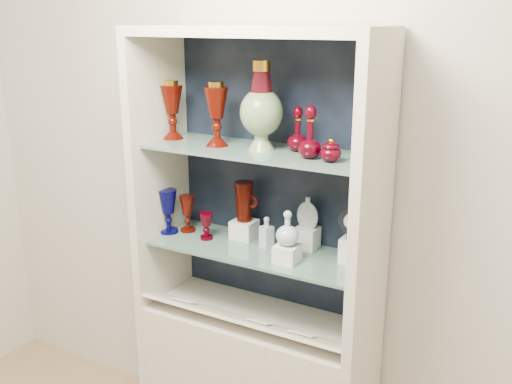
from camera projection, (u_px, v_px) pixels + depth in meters
The scene contains 29 objects.
wall_back at pixel (281, 157), 2.43m from camera, with size 3.50×0.02×2.80m, color beige.
cabinet_back_panel at pixel (278, 175), 2.43m from camera, with size 0.98×0.02×1.15m, color black.
cabinet_side_left at pixel (160, 171), 2.49m from camera, with size 0.04×0.40×1.15m, color beige.
cabinet_side_right at pixel (373, 204), 2.05m from camera, with size 0.04×0.40×1.15m, color beige.
cabinet_top_cap at pixel (256, 31), 2.10m from camera, with size 1.00×0.40×0.04m, color beige.
shelf_lower at pixel (258, 250), 2.37m from camera, with size 0.92×0.34×0.01m, color slate.
shelf_upper at pixel (258, 151), 2.25m from camera, with size 0.92×0.34×0.01m, color slate.
label_ledge at pixel (243, 320), 2.34m from camera, with size 0.92×0.18×0.01m, color beige.
label_card_0 at pixel (259, 321), 2.30m from camera, with size 0.10×0.07×0.00m, color white.
label_card_1 at pixel (303, 333), 2.21m from camera, with size 0.10×0.07×0.00m, color white.
label_card_2 at pixel (185, 301), 2.47m from camera, with size 0.10×0.07×0.00m, color white.
pedestal_lamp_left at pixel (172, 110), 2.42m from camera, with size 0.10×0.10×0.25m, color #480A03, non-canonical shape.
pedestal_lamp_right at pixel (217, 114), 2.28m from camera, with size 0.10×0.10×0.26m, color #480A03, non-canonical shape.
enamel_urn at pixel (261, 106), 2.19m from camera, with size 0.17×0.17×0.34m, color #06431E, non-canonical shape.
ruby_decanter_a at pixel (310, 129), 2.07m from camera, with size 0.09×0.09×0.22m, color #47000C, non-canonical shape.
ruby_decanter_b at pixel (298, 128), 2.19m from camera, with size 0.08×0.08×0.19m, color #47000C, non-canonical shape.
lidded_bowl at pixel (331, 150), 2.04m from camera, with size 0.08×0.08×0.09m, color #47000C, non-canonical shape.
cobalt_goblet at pixel (168, 211), 2.52m from camera, with size 0.08×0.08×0.20m, color #04043E, non-canonical shape.
ruby_goblet_tall at pixel (187, 213), 2.54m from camera, with size 0.07×0.07×0.17m, color #480A03, non-canonical shape.
ruby_goblet_small at pixel (206, 226), 2.45m from camera, with size 0.06×0.06×0.12m, color #47000C, non-canonical shape.
riser_ruby_pitcher at pixel (244, 229), 2.47m from camera, with size 0.10×0.10×0.08m, color silver.
ruby_pitcher at pixel (244, 201), 2.43m from camera, with size 0.13×0.08×0.17m, color #480A03, non-canonical shape.
clear_square_bottle at pixel (267, 232), 2.36m from camera, with size 0.05×0.05×0.13m, color #ADBAC7, non-canonical shape.
riser_flat_flask at pixel (307, 238), 2.36m from camera, with size 0.09×0.09×0.09m, color silver.
flat_flask at pixel (308, 212), 2.33m from camera, with size 0.10×0.04×0.14m, color #A0ADB4, non-canonical shape.
riser_clear_round_decanter at pixel (287, 254), 2.22m from camera, with size 0.09×0.09×0.07m, color silver.
clear_round_decanter at pixel (287, 229), 2.20m from camera, with size 0.09×0.09×0.14m, color #ADBAC7, non-canonical shape.
riser_cameo_medallion at pixel (351, 250), 2.22m from camera, with size 0.08×0.08×0.10m, color silver.
cameo_medallion at pixel (353, 222), 2.18m from camera, with size 0.11×0.04×0.13m, color black, non-canonical shape.
Camera 1 is at (1.06, -0.38, 1.96)m, focal length 40.00 mm.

